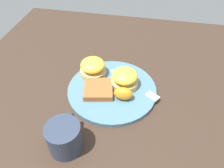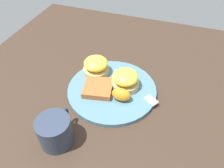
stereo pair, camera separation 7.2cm
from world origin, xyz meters
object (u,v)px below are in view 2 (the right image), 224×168
object	(u,v)px
sandwich_benedict_left	(125,80)
fork	(137,88)
cup	(55,131)
hashbrown_patty	(98,88)
sandwich_benedict_right	(96,66)
orange_wedge	(121,95)

from	to	relation	value
sandwich_benedict_left	fork	bearing A→B (deg)	-89.26
sandwich_benedict_left	cup	xyz separation A→B (m)	(-0.25, 0.12, -0.00)
hashbrown_patty	fork	xyz separation A→B (m)	(0.05, -0.12, -0.01)
sandwich_benedict_left	sandwich_benedict_right	distance (m)	0.12
hashbrown_patty	fork	distance (m)	0.13
orange_wedge	cup	bearing A→B (deg)	147.09
hashbrown_patty	orange_wedge	distance (m)	0.09
sandwich_benedict_left	orange_wedge	size ratio (longest dim) A/B	1.52
sandwich_benedict_left	hashbrown_patty	xyz separation A→B (m)	(-0.05, 0.08, -0.02)
hashbrown_patty	fork	bearing A→B (deg)	-68.52
sandwich_benedict_right	hashbrown_patty	world-z (taller)	sandwich_benedict_right
fork	hashbrown_patty	bearing A→B (deg)	111.48
fork	cup	size ratio (longest dim) A/B	1.52
hashbrown_patty	orange_wedge	world-z (taller)	orange_wedge
orange_wedge	fork	xyz separation A→B (m)	(0.06, -0.04, -0.02)
sandwich_benedict_right	fork	bearing A→B (deg)	-101.98
fork	sandwich_benedict_left	bearing A→B (deg)	90.74
sandwich_benedict_right	cup	bearing A→B (deg)	-179.92
orange_wedge	sandwich_benedict_left	bearing A→B (deg)	4.86
sandwich_benedict_right	cup	distance (m)	0.29
sandwich_benedict_right	hashbrown_patty	size ratio (longest dim) A/B	1.00
sandwich_benedict_right	fork	size ratio (longest dim) A/B	0.50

